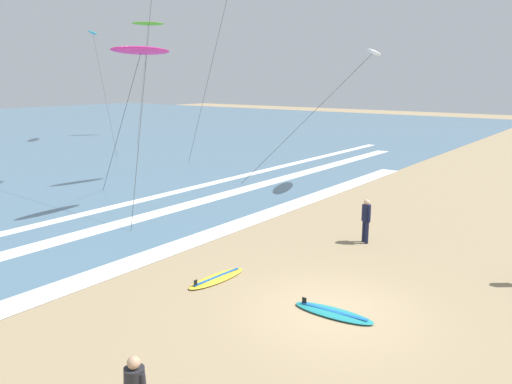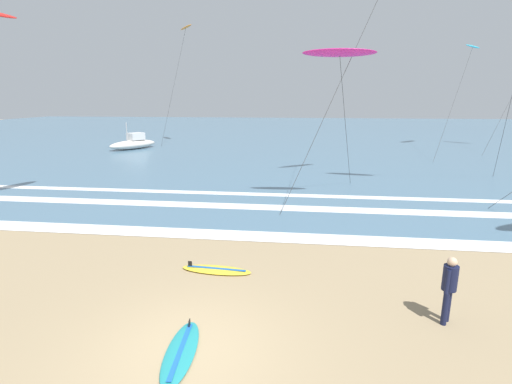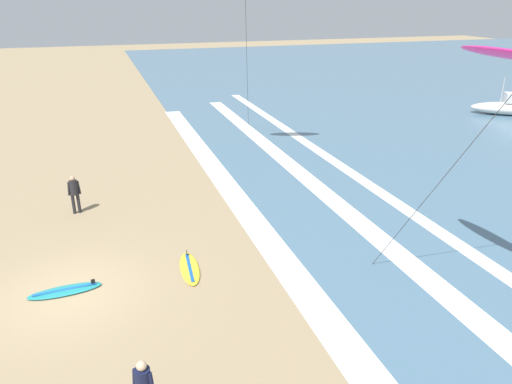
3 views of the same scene
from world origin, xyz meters
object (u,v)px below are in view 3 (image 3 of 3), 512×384
at_px(kite_magenta_high_left, 510,55).
at_px(offshore_boat, 509,107).
at_px(surfboard_left_pile, 190,268).
at_px(surfboard_foreground_flat, 65,291).
at_px(surfer_foreground_main, 74,191).

height_order(kite_magenta_high_left, offshore_boat, kite_magenta_high_left).
relative_size(surfboard_left_pile, surfboard_foreground_flat, 1.00).
xyz_separation_m(surfboard_left_pile, surfboard_foreground_flat, (0.13, -3.78, 0.00)).
distance_m(surfboard_left_pile, offshore_boat, 30.35).
relative_size(surfer_foreground_main, surfboard_left_pile, 0.75).
height_order(surfer_foreground_main, surfboard_left_pile, surfer_foreground_main).
bearing_deg(surfer_foreground_main, surfboard_left_pile, 31.30).
bearing_deg(offshore_boat, kite_magenta_high_left, -45.98).
relative_size(surfboard_left_pile, kite_magenta_high_left, 0.30).
xyz_separation_m(surfboard_foreground_flat, kite_magenta_high_left, (3.76, 11.28, 6.82)).
distance_m(surfboard_left_pile, surfboard_foreground_flat, 3.78).
height_order(surfboard_foreground_flat, kite_magenta_high_left, kite_magenta_high_left).
height_order(surfer_foreground_main, surfboard_foreground_flat, surfer_foreground_main).
height_order(surfer_foreground_main, offshore_boat, offshore_boat).
relative_size(surfer_foreground_main, surfboard_foreground_flat, 0.75).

